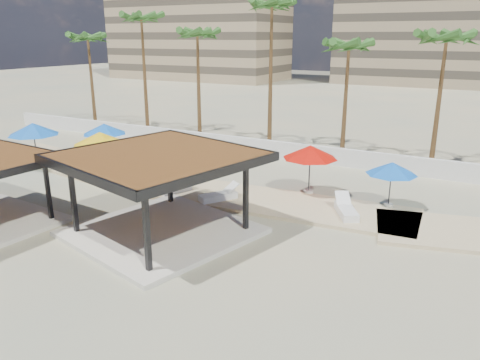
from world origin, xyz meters
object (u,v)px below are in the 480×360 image
Objects in this scene: umbrella_c at (310,152)px; lounger_a at (176,189)px; pavilion_central at (160,187)px; lounger_b at (219,196)px; lounger_c at (346,210)px; umbrella_a at (104,129)px.

lounger_a is (-6.41, -3.36, -2.08)m from umbrella_c.
pavilion_central is 5.61m from lounger_a.
lounger_a is 2.71m from lounger_b.
lounger_c is (6.44, 1.09, 0.01)m from lounger_b.
lounger_b is at bearing 69.42° from lounger_c.
pavilion_central is at bearing -130.74° from lounger_a.
umbrella_c is at bearing 1.11° from umbrella_a.
lounger_a is 0.95× the size of lounger_b.
lounger_c is (17.20, -1.96, -2.01)m from umbrella_a.
lounger_a is at bearing -20.92° from umbrella_a.
pavilion_central reaches higher than lounger_c.
umbrella_a is 17.43m from lounger_c.
pavilion_central is 3.87× the size of lounger_c.
lounger_a is (-2.60, 4.62, -1.83)m from pavilion_central.
pavilion_central reaches higher than umbrella_a.
lounger_b is at bearing -15.80° from umbrella_a.
umbrella_c is 4.09m from lounger_c.
umbrella_c is at bearing 78.70° from pavilion_central.
lounger_b is (10.76, -3.04, -2.02)m from umbrella_a.
lounger_c is at bearing -6.49° from umbrella_a.
lounger_c is at bearing -48.68° from lounger_b.
lounger_c reaches higher than lounger_a.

